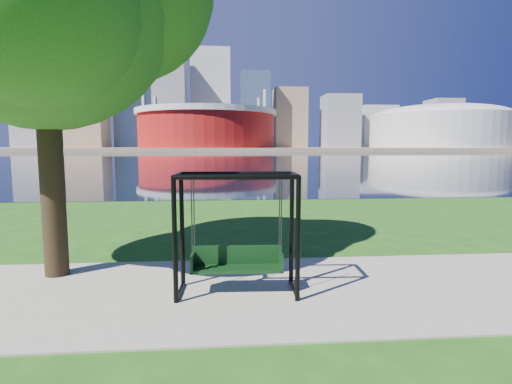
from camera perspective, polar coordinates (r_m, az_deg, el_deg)
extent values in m
plane|color=#1E5114|center=(7.95, 0.27, -12.76)|extent=(900.00, 900.00, 0.00)
cube|color=#9E937F|center=(7.48, 0.62, -13.91)|extent=(120.00, 4.00, 0.03)
cube|color=black|center=(109.51, -4.43, 5.10)|extent=(900.00, 180.00, 0.02)
cube|color=#937F60|center=(313.49, -4.66, 6.17)|extent=(900.00, 228.00, 2.00)
cylinder|color=maroon|center=(242.88, -7.04, 8.89)|extent=(80.00, 80.00, 22.00)
cylinder|color=silver|center=(243.47, -7.07, 11.12)|extent=(83.00, 83.00, 3.00)
cylinder|color=silver|center=(262.99, 0.40, 9.84)|extent=(2.00, 2.00, 32.00)
cylinder|color=silver|center=(265.32, -14.11, 9.62)|extent=(2.00, 2.00, 32.00)
cylinder|color=silver|center=(227.96, -15.68, 10.12)|extent=(2.00, 2.00, 32.00)
cylinder|color=silver|center=(225.25, 1.28, 10.40)|extent=(2.00, 2.00, 32.00)
cylinder|color=beige|center=(278.01, 24.70, 7.84)|extent=(84.00, 84.00, 20.00)
ellipsoid|color=beige|center=(278.46, 24.79, 9.68)|extent=(84.00, 84.00, 15.12)
cube|color=gray|center=(348.04, -28.88, 10.70)|extent=(28.00, 28.00, 62.00)
cube|color=#998466|center=(326.03, -23.14, 13.63)|extent=(26.00, 26.00, 88.00)
cube|color=slate|center=(342.85, -16.90, 14.07)|extent=(30.00, 24.00, 95.00)
cube|color=gray|center=(316.93, -12.16, 12.76)|extent=(24.00, 24.00, 72.00)
cube|color=silver|center=(344.86, -6.44, 13.01)|extent=(32.00, 28.00, 80.00)
cube|color=slate|center=(319.78, -0.14, 11.58)|extent=(22.00, 22.00, 58.00)
cube|color=#998466|center=(337.92, 4.82, 10.43)|extent=(26.00, 26.00, 48.00)
cube|color=gray|center=(336.99, 11.92, 9.82)|extent=(28.00, 24.00, 42.00)
cube|color=silver|center=(373.43, 16.76, 8.89)|extent=(30.00, 26.00, 36.00)
cube|color=gray|center=(376.95, 25.08, 8.83)|extent=(24.00, 24.00, 40.00)
cube|color=#998466|center=(410.43, 28.90, 7.84)|extent=(26.00, 26.00, 32.00)
sphere|color=#998466|center=(335.67, -23.52, 21.68)|extent=(10.00, 10.00, 10.00)
cylinder|color=black|center=(6.74, -11.53, -7.00)|extent=(0.09, 0.09, 2.13)
cylinder|color=black|center=(6.72, 6.01, -6.94)|extent=(0.09, 0.09, 2.13)
cylinder|color=black|center=(7.54, -10.51, -5.53)|extent=(0.09, 0.09, 2.13)
cylinder|color=black|center=(7.53, 5.10, -5.48)|extent=(0.09, 0.09, 2.13)
cylinder|color=black|center=(6.49, -2.82, 2.13)|extent=(2.04, 0.17, 0.08)
cylinder|color=black|center=(7.32, -2.76, 2.63)|extent=(2.04, 0.17, 0.08)
cylinder|color=black|center=(6.99, -11.18, 2.33)|extent=(0.12, 0.84, 0.08)
cylinder|color=black|center=(7.42, -10.82, -13.71)|extent=(0.10, 0.84, 0.07)
cylinder|color=black|center=(6.97, 5.63, 2.41)|extent=(0.12, 0.84, 0.08)
cylinder|color=black|center=(7.40, 5.44, -13.67)|extent=(0.10, 0.84, 0.07)
cube|color=black|center=(7.22, -2.71, -10.93)|extent=(1.64, 0.49, 0.06)
cube|color=black|center=(7.33, -2.71, -8.99)|extent=(1.62, 0.12, 0.35)
cube|color=black|center=(7.23, -9.03, -9.90)|extent=(0.06, 0.42, 0.31)
cube|color=black|center=(7.21, 3.60, -9.86)|extent=(0.06, 0.42, 0.31)
cylinder|color=#343439|center=(6.87, -9.16, -3.73)|extent=(0.02, 0.02, 1.34)
cylinder|color=#343439|center=(6.86, 3.64, -3.69)|extent=(0.02, 0.02, 1.34)
cylinder|color=#343439|center=(7.21, -8.84, -3.25)|extent=(0.02, 0.02, 1.34)
cylinder|color=#343439|center=(7.19, 3.36, -3.20)|extent=(0.02, 0.02, 1.34)
cylinder|color=black|center=(8.88, -27.23, 3.71)|extent=(0.46, 0.46, 4.60)
sphere|color=#275719|center=(7.98, -28.67, 22.44)|extent=(3.35, 3.35, 3.35)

